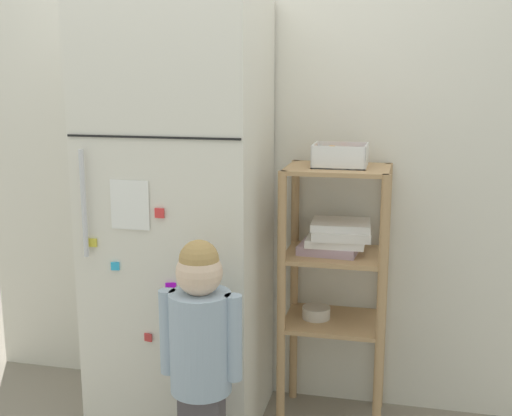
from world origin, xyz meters
The scene contains 5 objects.
kitchen_wall_back centered at (0.00, 0.33, 1.17)m, with size 2.61×0.03×2.33m, color silver.
refrigerator centered at (-0.19, 0.02, 0.92)m, with size 0.70×0.60×1.83m.
child_standing centered at (0.05, -0.45, 0.58)m, with size 0.31×0.23×0.95m.
pantry_shelf_unit centered at (0.46, 0.13, 0.73)m, with size 0.44×0.36×1.14m.
fruit_bin centered at (0.48, 0.13, 1.18)m, with size 0.22×0.19×0.09m.
Camera 1 is at (0.72, -2.50, 1.52)m, focal length 44.83 mm.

